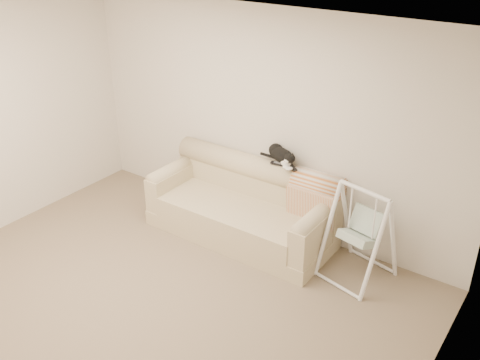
% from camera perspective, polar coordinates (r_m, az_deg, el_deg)
% --- Properties ---
extents(ground_plane, '(5.00, 5.00, 0.00)m').
position_cam_1_polar(ground_plane, '(5.46, -9.40, -12.96)').
color(ground_plane, '#776350').
rests_on(ground_plane, ground).
extents(room_shell, '(5.04, 4.04, 2.60)m').
position_cam_1_polar(room_shell, '(4.65, -10.78, 1.72)').
color(room_shell, silver).
rests_on(room_shell, ground).
extents(sofa, '(2.20, 0.93, 0.90)m').
position_cam_1_polar(sofa, '(6.29, 0.42, -2.86)').
color(sofa, tan).
rests_on(sofa, ground).
extents(remote_a, '(0.18, 0.07, 0.03)m').
position_cam_1_polar(remote_a, '(6.04, 4.10, 1.75)').
color(remote_a, black).
rests_on(remote_a, sofa).
extents(remote_b, '(0.16, 0.14, 0.02)m').
position_cam_1_polar(remote_b, '(5.97, 5.67, 1.31)').
color(remote_b, black).
rests_on(remote_b, sofa).
extents(tuxedo_cat, '(0.54, 0.37, 0.21)m').
position_cam_1_polar(tuxedo_cat, '(6.04, 4.46, 2.65)').
color(tuxedo_cat, black).
rests_on(tuxedo_cat, sofa).
extents(throw_blanket, '(0.56, 0.38, 0.58)m').
position_cam_1_polar(throw_blanket, '(5.92, 8.20, -1.02)').
color(throw_blanket, '#BD6728').
rests_on(throw_blanket, sofa).
extents(baby_swing, '(0.76, 0.79, 1.03)m').
position_cam_1_polar(baby_swing, '(5.62, 12.71, -5.56)').
color(baby_swing, white).
rests_on(baby_swing, ground).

